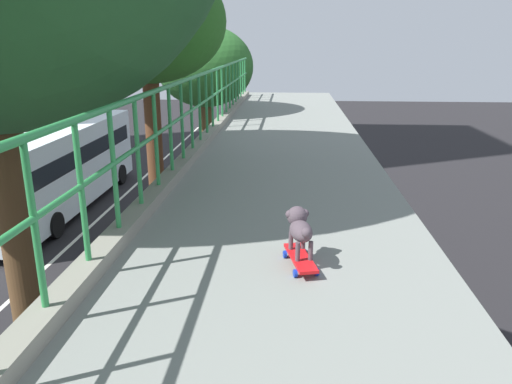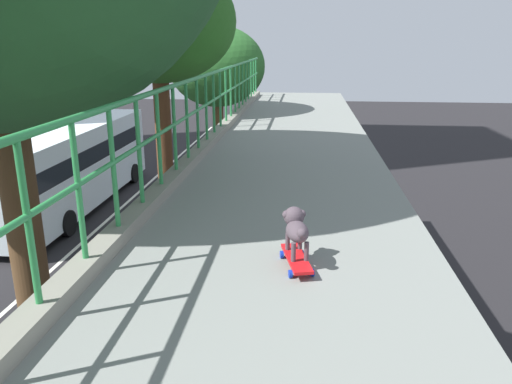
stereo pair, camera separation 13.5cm
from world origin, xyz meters
The scene contains 5 objects.
city_bus centered at (-8.35, 18.80, 1.95)m, with size 2.53×11.49×3.47m.
roadside_tree_far centered at (-2.16, 11.35, 7.21)m, with size 3.70×3.70×8.74m.
roadside_tree_farthest centered at (-2.00, 18.24, 5.88)m, with size 3.60×3.60×7.45m.
toy_skateboard centered at (1.31, 2.94, 5.25)m, with size 0.28×0.56×0.08m.
small_dog centered at (1.30, 3.02, 5.48)m, with size 0.24×0.42×0.35m.
Camera 1 is at (1.22, -0.58, 6.85)m, focal length 34.68 mm.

